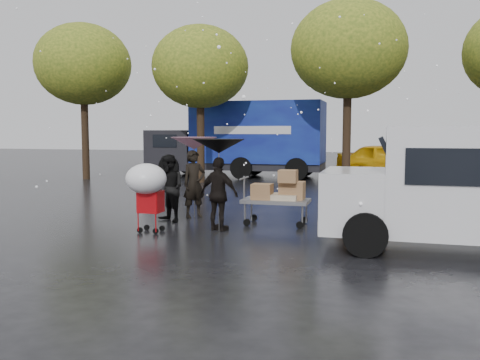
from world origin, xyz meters
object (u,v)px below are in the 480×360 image
(blue_truck, at_px, (241,140))
(vendor_cart, at_px, (280,193))
(shopping_cart, at_px, (147,183))
(yellow_taxi, at_px, (391,161))
(white_van, at_px, (475,186))
(person_pink, at_px, (194,184))
(person_black, at_px, (219,194))

(blue_truck, bearing_deg, vendor_cart, -70.43)
(shopping_cart, distance_m, yellow_taxi, 14.85)
(white_van, height_order, yellow_taxi, white_van)
(shopping_cart, xyz_separation_m, blue_truck, (-1.76, 13.53, 0.69))
(vendor_cart, bearing_deg, white_van, -22.24)
(person_pink, height_order, yellow_taxi, person_pink)
(shopping_cart, height_order, white_van, white_van)
(person_black, bearing_deg, white_van, -170.65)
(yellow_taxi, bearing_deg, white_van, -152.42)
(shopping_cart, xyz_separation_m, white_van, (6.24, 0.15, 0.10))
(person_black, height_order, white_van, white_van)
(white_van, distance_m, yellow_taxi, 13.88)
(person_pink, height_order, shopping_cart, person_pink)
(person_black, height_order, yellow_taxi, yellow_taxi)
(person_pink, relative_size, yellow_taxi, 0.35)
(person_pink, xyz_separation_m, person_black, (1.13, -1.47, -0.04))
(shopping_cart, bearing_deg, blue_truck, 97.40)
(person_pink, xyz_separation_m, white_van, (6.04, -2.04, 0.33))
(person_black, xyz_separation_m, shopping_cart, (-1.33, -0.71, 0.27))
(person_pink, relative_size, white_van, 0.34)
(person_black, bearing_deg, blue_truck, -60.55)
(person_black, bearing_deg, person_pink, -36.73)
(vendor_cart, height_order, blue_truck, blue_truck)
(shopping_cart, height_order, yellow_taxi, yellow_taxi)
(shopping_cart, distance_m, blue_truck, 13.66)
(vendor_cart, bearing_deg, person_pink, 167.75)
(shopping_cart, bearing_deg, person_black, 28.21)
(vendor_cart, height_order, white_van, white_van)
(person_pink, distance_m, yellow_taxi, 12.73)
(person_pink, relative_size, blue_truck, 0.20)
(vendor_cart, xyz_separation_m, white_van, (3.80, -1.55, 0.43))
(shopping_cart, bearing_deg, yellow_taxi, 70.24)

